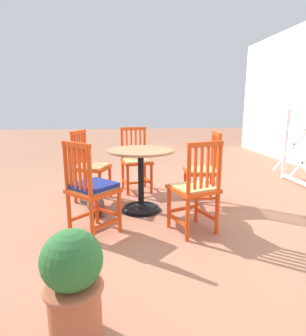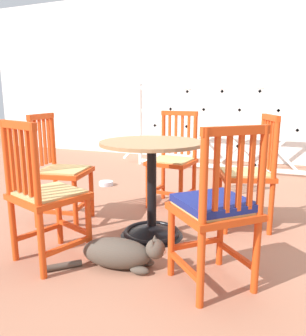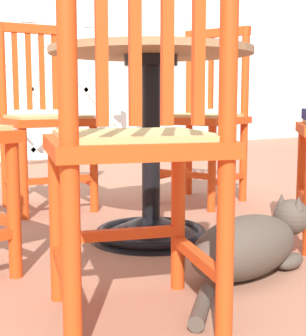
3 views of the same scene
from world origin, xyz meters
TOP-DOWN VIEW (x-y plane):
  - ground_plane at (0.00, 0.00)m, footprint 24.00×24.00m
  - cafe_table at (-0.14, -0.04)m, footprint 0.76×0.76m
  - orange_chair_at_corner at (-0.61, -0.67)m, footprint 0.51×0.51m
  - orange_chair_tucked_in at (0.51, 0.43)m, footprint 0.51×0.51m
  - orange_chair_facing_out at (-0.24, 0.73)m, footprint 0.44×0.44m
  - tabby_cat at (-0.12, -0.57)m, footprint 0.70×0.37m

SIDE VIEW (x-z plane):
  - ground_plane at x=0.00m, z-range 0.00..0.00m
  - tabby_cat at x=-0.12m, z-range -0.02..0.21m
  - cafe_table at x=-0.14m, z-range -0.08..0.65m
  - orange_chair_at_corner at x=-0.61m, z-range -0.02..0.89m
  - orange_chair_tucked_in at x=0.51m, z-range -0.02..0.89m
  - orange_chair_facing_out at x=-0.24m, z-range -0.02..0.89m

